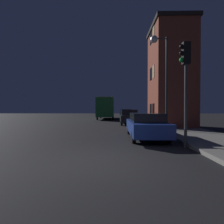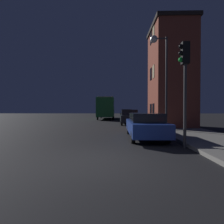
{
  "view_description": "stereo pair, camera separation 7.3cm",
  "coord_description": "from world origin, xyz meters",
  "px_view_note": "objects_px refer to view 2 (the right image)",
  "views": [
    {
      "loc": [
        0.31,
        -5.3,
        1.62
      ],
      "look_at": [
        -0.01,
        10.45,
        1.36
      ],
      "focal_mm": 28.0,
      "sensor_mm": 36.0,
      "label": 1
    },
    {
      "loc": [
        0.38,
        -5.29,
        1.62
      ],
      "look_at": [
        -0.01,
        10.45,
        1.36
      ],
      "focal_mm": 28.0,
      "sensor_mm": 36.0,
      "label": 2
    }
  ],
  "objects_px": {
    "streetlamp": "(160,60)",
    "traffic_light": "(184,72)",
    "bus": "(106,107)",
    "car_mid_lane": "(129,117)",
    "bare_tree": "(177,102)",
    "car_far_lane": "(126,114)",
    "car_near_lane": "(145,125)"
  },
  "relations": [
    {
      "from": "bare_tree",
      "to": "car_far_lane",
      "type": "distance_m",
      "value": 13.72
    },
    {
      "from": "car_mid_lane",
      "to": "car_far_lane",
      "type": "distance_m",
      "value": 8.8
    },
    {
      "from": "car_far_lane",
      "to": "streetlamp",
      "type": "bearing_deg",
      "value": -84.12
    },
    {
      "from": "bare_tree",
      "to": "bus",
      "type": "height_order",
      "value": "bare_tree"
    },
    {
      "from": "streetlamp",
      "to": "traffic_light",
      "type": "relative_size",
      "value": 1.52
    },
    {
      "from": "traffic_light",
      "to": "car_mid_lane",
      "type": "height_order",
      "value": "traffic_light"
    },
    {
      "from": "streetlamp",
      "to": "bus",
      "type": "bearing_deg",
      "value": 105.96
    },
    {
      "from": "traffic_light",
      "to": "car_mid_lane",
      "type": "xyz_separation_m",
      "value": [
        -1.47,
        11.23,
        -2.34
      ]
    },
    {
      "from": "bus",
      "to": "car_near_lane",
      "type": "bearing_deg",
      "value": -80.37
    },
    {
      "from": "car_mid_lane",
      "to": "car_far_lane",
      "type": "relative_size",
      "value": 1.02
    },
    {
      "from": "bus",
      "to": "car_mid_lane",
      "type": "xyz_separation_m",
      "value": [
        2.98,
        -10.42,
        -1.24
      ]
    },
    {
      "from": "bare_tree",
      "to": "bus",
      "type": "xyz_separation_m",
      "value": [
        -6.46,
        14.87,
        -0.14
      ]
    },
    {
      "from": "bus",
      "to": "car_far_lane",
      "type": "xyz_separation_m",
      "value": [
        3.18,
        -1.62,
        -1.23
      ]
    },
    {
      "from": "streetlamp",
      "to": "bare_tree",
      "type": "distance_m",
      "value": 3.76
    },
    {
      "from": "traffic_light",
      "to": "car_far_lane",
      "type": "relative_size",
      "value": 1.06
    },
    {
      "from": "streetlamp",
      "to": "bare_tree",
      "type": "relative_size",
      "value": 1.6
    },
    {
      "from": "streetlamp",
      "to": "traffic_light",
      "type": "xyz_separation_m",
      "value": [
        -0.26,
        -5.17,
        -1.97
      ]
    },
    {
      "from": "streetlamp",
      "to": "car_near_lane",
      "type": "bearing_deg",
      "value": -118.46
    },
    {
      "from": "car_far_lane",
      "to": "traffic_light",
      "type": "bearing_deg",
      "value": -86.37
    },
    {
      "from": "bare_tree",
      "to": "car_mid_lane",
      "type": "bearing_deg",
      "value": 128.0
    },
    {
      "from": "bus",
      "to": "car_mid_lane",
      "type": "relative_size",
      "value": 2.15
    },
    {
      "from": "traffic_light",
      "to": "car_far_lane",
      "type": "xyz_separation_m",
      "value": [
        -1.27,
        20.02,
        -2.32
      ]
    },
    {
      "from": "traffic_light",
      "to": "bare_tree",
      "type": "xyz_separation_m",
      "value": [
        2.01,
        6.77,
        -0.95
      ]
    },
    {
      "from": "streetlamp",
      "to": "car_mid_lane",
      "type": "height_order",
      "value": "streetlamp"
    },
    {
      "from": "car_near_lane",
      "to": "car_far_lane",
      "type": "bearing_deg",
      "value": 90.23
    },
    {
      "from": "streetlamp",
      "to": "car_near_lane",
      "type": "height_order",
      "value": "streetlamp"
    },
    {
      "from": "streetlamp",
      "to": "traffic_light",
      "type": "distance_m",
      "value": 5.54
    },
    {
      "from": "bare_tree",
      "to": "car_mid_lane",
      "type": "relative_size",
      "value": 0.98
    },
    {
      "from": "car_far_lane",
      "to": "car_near_lane",
      "type": "bearing_deg",
      "value": -89.77
    },
    {
      "from": "bare_tree",
      "to": "traffic_light",
      "type": "bearing_deg",
      "value": -106.54
    },
    {
      "from": "traffic_light",
      "to": "bus",
      "type": "height_order",
      "value": "traffic_light"
    },
    {
      "from": "car_near_lane",
      "to": "car_mid_lane",
      "type": "xyz_separation_m",
      "value": [
        -0.27,
        8.74,
        0.07
      ]
    }
  ]
}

